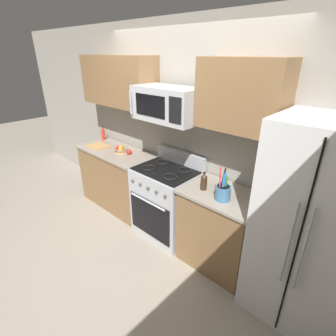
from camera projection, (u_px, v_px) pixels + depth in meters
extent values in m
plane|color=gray|center=(127.00, 258.00, 3.04)|extent=(16.00, 16.00, 0.00)
cube|color=#9E998E|center=(186.00, 133.00, 3.20)|extent=(8.00, 0.10, 2.60)
cube|color=olive|center=(118.00, 179.00, 3.95)|extent=(1.24, 0.55, 0.88)
cube|color=gray|center=(115.00, 151.00, 3.76)|extent=(1.28, 0.59, 0.03)
cube|color=#B2B5BA|center=(166.00, 203.00, 3.31)|extent=(0.76, 0.59, 0.91)
cube|color=black|center=(150.00, 218.00, 3.15)|extent=(0.67, 0.01, 0.51)
cylinder|color=#B2B5BA|center=(147.00, 202.00, 3.02)|extent=(0.57, 0.02, 0.02)
cube|color=black|center=(166.00, 170.00, 3.12)|extent=(0.73, 0.53, 0.02)
cube|color=#B2B5BA|center=(180.00, 158.00, 3.26)|extent=(0.76, 0.06, 0.18)
torus|color=black|center=(148.00, 168.00, 3.14)|extent=(0.17, 0.17, 0.02)
torus|color=black|center=(170.00, 177.00, 2.91)|extent=(0.17, 0.17, 0.02)
torus|color=black|center=(162.00, 162.00, 3.31)|extent=(0.17, 0.17, 0.02)
torus|color=black|center=(184.00, 170.00, 3.08)|extent=(0.17, 0.17, 0.02)
cylinder|color=#4C4C51|center=(133.00, 181.00, 3.13)|extent=(0.04, 0.02, 0.04)
cylinder|color=#4C4C51|center=(140.00, 184.00, 3.05)|extent=(0.04, 0.02, 0.04)
cylinder|color=#4C4C51|center=(148.00, 188.00, 2.96)|extent=(0.04, 0.02, 0.04)
cylinder|color=#4C4C51|center=(156.00, 192.00, 2.88)|extent=(0.04, 0.02, 0.04)
cylinder|color=#4C4C51|center=(165.00, 196.00, 2.79)|extent=(0.04, 0.02, 0.04)
cube|color=olive|center=(219.00, 230.00, 2.82)|extent=(0.79, 0.55, 0.88)
cube|color=gray|center=(223.00, 195.00, 2.63)|extent=(0.83, 0.59, 0.03)
cube|color=silver|center=(310.00, 229.00, 2.09)|extent=(0.81, 0.66, 1.82)
cube|color=black|center=(296.00, 250.00, 1.87)|extent=(0.01, 0.01, 1.73)
cylinder|color=#B2B5BA|center=(289.00, 244.00, 1.87)|extent=(0.02, 0.02, 0.73)
cylinder|color=#B2B5BA|center=(303.00, 251.00, 1.80)|extent=(0.02, 0.02, 0.73)
cube|color=#B2B5BA|center=(168.00, 104.00, 2.81)|extent=(0.80, 0.40, 0.37)
cube|color=black|center=(150.00, 106.00, 2.72)|extent=(0.44, 0.01, 0.23)
cube|color=black|center=(175.00, 110.00, 2.49)|extent=(0.16, 0.01, 0.26)
cylinder|color=#B2B5BA|center=(131.00, 103.00, 2.88)|extent=(0.02, 0.02, 0.26)
cube|color=olive|center=(118.00, 81.00, 3.46)|extent=(1.27, 0.34, 0.65)
cube|color=olive|center=(242.00, 95.00, 2.32)|extent=(0.82, 0.34, 0.65)
cylinder|color=teal|center=(223.00, 193.00, 2.48)|extent=(0.15, 0.15, 0.14)
cylinder|color=black|center=(223.00, 192.00, 2.48)|extent=(0.12, 0.12, 0.12)
cylinder|color=red|center=(220.00, 183.00, 2.43)|extent=(0.04, 0.03, 0.32)
cylinder|color=black|center=(223.00, 186.00, 2.45)|extent=(0.04, 0.08, 0.23)
cylinder|color=black|center=(222.00, 183.00, 2.46)|extent=(0.03, 0.07, 0.29)
cylinder|color=blue|center=(222.00, 186.00, 2.46)|extent=(0.02, 0.04, 0.24)
cylinder|color=green|center=(225.00, 186.00, 2.47)|extent=(0.05, 0.03, 0.23)
cylinder|color=blue|center=(223.00, 185.00, 2.45)|extent=(0.04, 0.09, 0.26)
cone|color=#9E7A4C|center=(121.00, 150.00, 3.68)|extent=(0.18, 0.18, 0.06)
torus|color=#9E7A4C|center=(121.00, 148.00, 3.67)|extent=(0.19, 0.19, 0.01)
sphere|color=red|center=(118.00, 148.00, 3.68)|extent=(0.08, 0.08, 0.08)
sphere|color=orange|center=(121.00, 148.00, 3.70)|extent=(0.08, 0.08, 0.08)
sphere|color=yellow|center=(120.00, 148.00, 3.68)|extent=(0.07, 0.07, 0.07)
sphere|color=red|center=(129.00, 152.00, 3.60)|extent=(0.07, 0.07, 0.07)
cube|color=tan|center=(99.00, 146.00, 3.91)|extent=(0.32, 0.26, 0.02)
cylinder|color=#382314|center=(204.00, 183.00, 2.67)|extent=(0.07, 0.07, 0.14)
cone|color=#382314|center=(204.00, 175.00, 2.63)|extent=(0.06, 0.06, 0.04)
cylinder|color=black|center=(204.00, 173.00, 2.62)|extent=(0.03, 0.03, 0.01)
cylinder|color=red|center=(103.00, 135.00, 4.18)|extent=(0.05, 0.05, 0.17)
cone|color=red|center=(103.00, 128.00, 4.13)|extent=(0.05, 0.05, 0.05)
cylinder|color=black|center=(102.00, 126.00, 4.12)|extent=(0.02, 0.02, 0.01)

